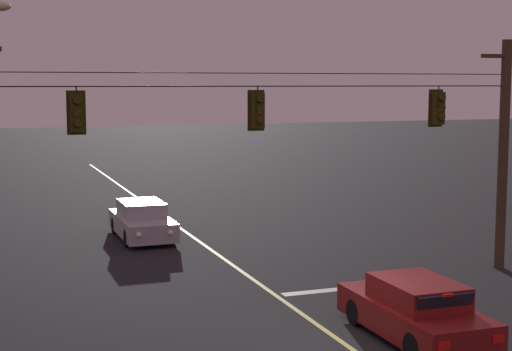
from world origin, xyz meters
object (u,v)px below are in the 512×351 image
(car_oncoming_lead, at_px, (142,221))
(traffic_light_centre, at_px, (439,108))
(traffic_light_leftmost, at_px, (77,113))
(traffic_light_left_inner, at_px, (258,110))
(car_waiting_near_lane, at_px, (415,311))

(car_oncoming_lead, bearing_deg, traffic_light_centre, -49.48)
(traffic_light_leftmost, xyz_separation_m, traffic_light_left_inner, (4.83, 0.00, 0.00))
(traffic_light_leftmost, relative_size, car_oncoming_lead, 0.28)
(traffic_light_leftmost, bearing_deg, traffic_light_centre, 0.00)
(traffic_light_leftmost, height_order, car_waiting_near_lane, traffic_light_leftmost)
(traffic_light_centre, height_order, car_oncoming_lead, traffic_light_centre)
(traffic_light_centre, distance_m, car_waiting_near_lane, 7.64)
(traffic_light_leftmost, relative_size, traffic_light_left_inner, 1.00)
(car_waiting_near_lane, height_order, car_oncoming_lead, same)
(traffic_light_leftmost, distance_m, car_oncoming_lead, 10.10)
(car_waiting_near_lane, relative_size, car_oncoming_lead, 0.98)
(traffic_light_leftmost, relative_size, car_waiting_near_lane, 0.28)
(car_oncoming_lead, bearing_deg, traffic_light_left_inner, -79.76)
(traffic_light_left_inner, distance_m, car_waiting_near_lane, 6.95)
(traffic_light_centre, bearing_deg, car_oncoming_lead, 130.52)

